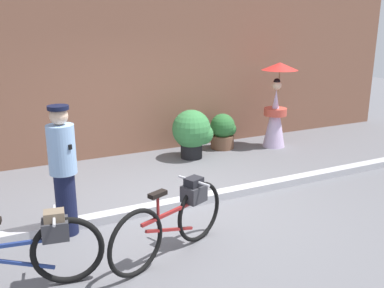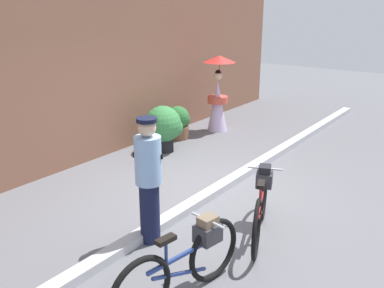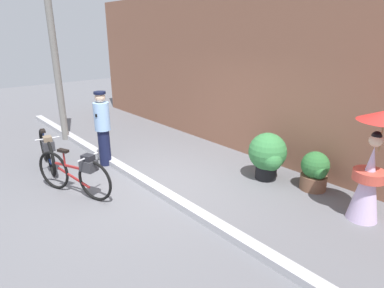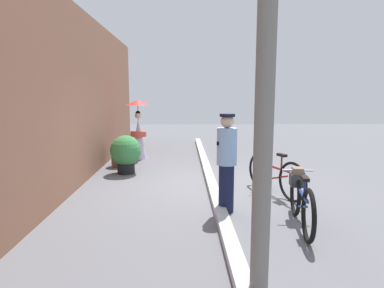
# 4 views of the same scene
# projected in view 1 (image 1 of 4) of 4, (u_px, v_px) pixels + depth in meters

# --- Properties ---
(ground_plane) EXTENTS (30.00, 30.00, 0.00)m
(ground_plane) POSITION_uv_depth(u_px,v_px,m) (180.00, 206.00, 6.38)
(ground_plane) COLOR slate
(building_wall) EXTENTS (14.00, 0.40, 3.89)m
(building_wall) POSITION_uv_depth(u_px,v_px,m) (115.00, 58.00, 8.48)
(building_wall) COLOR brown
(building_wall) RESTS_ON ground_plane
(sidewalk_curb) EXTENTS (14.00, 0.20, 0.12)m
(sidewalk_curb) POSITION_uv_depth(u_px,v_px,m) (180.00, 203.00, 6.36)
(sidewalk_curb) COLOR #B2B2B7
(sidewalk_curb) RESTS_ON ground_plane
(bicycle_near_officer) EXTENTS (1.77, 0.48, 0.83)m
(bicycle_near_officer) POSITION_uv_depth(u_px,v_px,m) (21.00, 252.00, 4.28)
(bicycle_near_officer) COLOR black
(bicycle_near_officer) RESTS_ON ground_plane
(bicycle_far_side) EXTENTS (1.68, 0.75, 0.86)m
(bicycle_far_side) POSITION_uv_depth(u_px,v_px,m) (175.00, 218.00, 4.97)
(bicycle_far_side) COLOR black
(bicycle_far_side) RESTS_ON ground_plane
(person_officer) EXTENTS (0.34, 0.36, 1.68)m
(person_officer) POSITION_uv_depth(u_px,v_px,m) (63.00, 168.00, 5.33)
(person_officer) COLOR #141938
(person_officer) RESTS_ON ground_plane
(person_with_parasol) EXTENTS (0.77, 0.77, 1.82)m
(person_with_parasol) POSITION_uv_depth(u_px,v_px,m) (276.00, 106.00, 9.22)
(person_with_parasol) COLOR silver
(person_with_parasol) RESTS_ON ground_plane
(potted_plant_by_door) EXTENTS (0.79, 0.77, 0.98)m
(potted_plant_by_door) POSITION_uv_depth(u_px,v_px,m) (193.00, 132.00, 8.53)
(potted_plant_by_door) COLOR black
(potted_plant_by_door) RESTS_ON ground_plane
(potted_plant_small) EXTENTS (0.54, 0.53, 0.76)m
(potted_plant_small) POSITION_uv_depth(u_px,v_px,m) (223.00, 131.00, 9.21)
(potted_plant_small) COLOR brown
(potted_plant_small) RESTS_ON ground_plane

